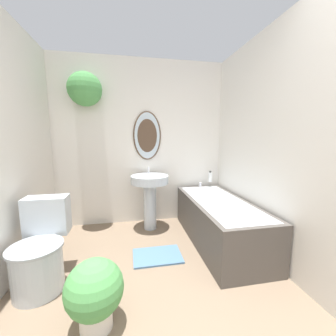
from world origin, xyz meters
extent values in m
cube|color=silver|center=(0.00, 2.77, 1.20)|extent=(2.57, 0.06, 2.40)
ellipsoid|color=#4C3828|center=(0.09, 2.73, 1.31)|extent=(0.41, 0.02, 0.71)
ellipsoid|color=silver|center=(0.09, 2.72, 1.31)|extent=(0.37, 0.01, 0.67)
cylinder|color=silver|center=(-0.73, 2.61, 2.00)|extent=(0.20, 0.20, 0.11)
sphere|color=#4C934C|center=(-0.73, 2.61, 1.91)|extent=(0.44, 0.44, 0.44)
cube|color=silver|center=(1.26, 1.37, 1.20)|extent=(0.06, 2.86, 2.40)
cylinder|color=silver|center=(-0.96, 1.40, 0.19)|extent=(0.39, 0.39, 0.38)
cylinder|color=#A0A9B1|center=(-0.96, 1.40, 0.39)|extent=(0.42, 0.42, 0.02)
cube|color=silver|center=(-0.96, 1.69, 0.56)|extent=(0.38, 0.19, 0.35)
cylinder|color=silver|center=(0.09, 2.44, 0.33)|extent=(0.18, 0.18, 0.66)
cylinder|color=silver|center=(0.09, 2.44, 0.71)|extent=(0.52, 0.52, 0.11)
cylinder|color=silver|center=(0.09, 2.59, 0.81)|extent=(0.02, 0.02, 0.10)
cube|color=#4C4742|center=(0.88, 1.91, 0.26)|extent=(0.66, 1.57, 0.52)
cube|color=silver|center=(0.88, 1.91, 0.50)|extent=(0.56, 1.47, 0.04)
cylinder|color=silver|center=(0.88, 2.59, 0.56)|extent=(0.04, 0.04, 0.08)
cylinder|color=white|center=(1.05, 2.63, 0.67)|extent=(0.06, 0.06, 0.15)
cylinder|color=black|center=(1.05, 2.63, 0.76)|extent=(0.03, 0.03, 0.02)
cylinder|color=silver|center=(-0.44, 0.96, 0.06)|extent=(0.22, 0.22, 0.13)
sphere|color=#4C934C|center=(-0.44, 0.96, 0.29)|extent=(0.38, 0.38, 0.38)
cube|color=#4C7093|center=(0.09, 1.71, 0.01)|extent=(0.52, 0.36, 0.02)
camera|label=1|loc=(-0.19, -0.34, 1.28)|focal=22.00mm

